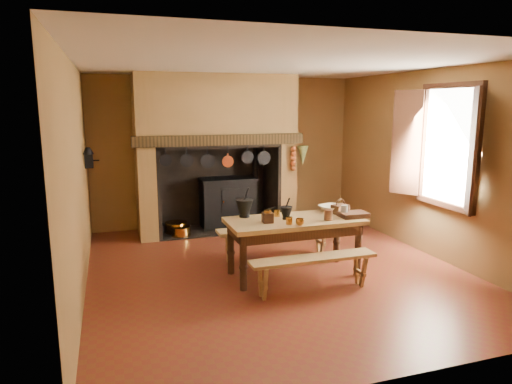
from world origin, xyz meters
TOP-DOWN VIEW (x-y plane):
  - floor at (0.00, 0.00)m, footprint 5.50×5.50m
  - ceiling at (0.00, 0.00)m, footprint 5.50×5.50m
  - back_wall at (0.00, 2.75)m, footprint 5.00×0.02m
  - wall_left at (-2.50, 0.00)m, footprint 0.02×5.50m
  - wall_right at (2.50, 0.00)m, footprint 0.02×5.50m
  - wall_front at (0.00, -2.75)m, footprint 5.00×0.02m
  - chimney_breast at (-0.30, 2.31)m, footprint 2.95×0.96m
  - iron_range at (-0.04, 2.45)m, footprint 1.12×0.55m
  - hearth_pans at (-1.05, 2.22)m, footprint 0.51×0.62m
  - hanging_pans at (-0.34, 1.81)m, footprint 1.92×0.29m
  - onion_string at (1.00, 1.79)m, footprint 0.12×0.10m
  - herb_bunch at (1.18, 1.79)m, footprint 0.20×0.20m
  - window at (2.35, -0.40)m, footprint 0.39×1.75m
  - wall_coffee_mill at (-2.42, 1.55)m, footprint 0.23×0.16m
  - work_table at (0.18, -0.26)m, footprint 1.80×0.80m
  - bench_front at (0.18, -0.87)m, footprint 1.61×0.28m
  - bench_back at (0.18, 0.41)m, footprint 1.78×0.31m
  - mortar_large at (-0.43, 0.05)m, footprint 0.24×0.24m
  - mortar_small at (0.06, -0.24)m, footprint 0.17×0.17m
  - coffee_grinder at (-0.23, -0.33)m, footprint 0.18×0.14m
  - brass_mug_a at (0.01, -0.49)m, footprint 0.10×0.10m
  - brass_mug_b at (0.00, -0.05)m, footprint 0.10×0.10m
  - mixing_bowl at (0.86, -0.01)m, footprint 0.44×0.44m
  - stoneware_crock at (0.58, -0.45)m, footprint 0.12×0.12m
  - glass_jar at (0.87, -0.35)m, footprint 0.09×0.09m
  - wicker_basket at (0.91, -0.16)m, footprint 0.26×0.22m
  - wooden_tray at (0.98, -0.40)m, footprint 0.38×0.28m
  - brass_cup at (0.12, -0.58)m, footprint 0.12×0.12m

SIDE VIEW (x-z plane):
  - floor at x=0.00m, z-range 0.00..0.00m
  - hearth_pans at x=-1.05m, z-range -0.01..0.19m
  - bench_front at x=0.18m, z-range 0.11..0.56m
  - bench_back at x=0.18m, z-range 0.12..0.63m
  - iron_range at x=-0.04m, z-range -0.32..1.28m
  - work_table at x=0.18m, z-range 0.27..1.05m
  - wooden_tray at x=0.98m, z-range 0.78..0.85m
  - mixing_bowl at x=0.86m, z-range 0.78..0.87m
  - brass_cup at x=0.12m, z-range 0.78..0.87m
  - brass_mug_b at x=0.00m, z-range 0.78..0.87m
  - brass_mug_a at x=0.01m, z-range 0.78..0.88m
  - wicker_basket at x=0.91m, z-range 0.74..0.96m
  - stoneware_crock at x=0.58m, z-range 0.78..0.92m
  - coffee_grinder at x=-0.23m, z-range 0.76..0.96m
  - glass_jar at x=0.87m, z-range 0.78..0.94m
  - mortar_small at x=0.06m, z-range 0.73..1.02m
  - mortar_large at x=-0.43m, z-range 0.71..1.12m
  - onion_string at x=1.00m, z-range 1.10..1.56m
  - hanging_pans at x=-0.34m, z-range 1.23..1.50m
  - herb_bunch at x=1.18m, z-range 1.21..1.56m
  - back_wall at x=0.00m, z-range 0.00..2.80m
  - wall_left at x=-2.50m, z-range 0.00..2.80m
  - wall_right at x=2.50m, z-range 0.00..2.80m
  - wall_front at x=0.00m, z-range 0.00..2.80m
  - wall_coffee_mill at x=-2.42m, z-range 1.36..1.67m
  - window at x=2.35m, z-range 0.82..2.58m
  - chimney_breast at x=-0.30m, z-range 0.41..3.21m
  - ceiling at x=0.00m, z-range 2.80..2.80m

